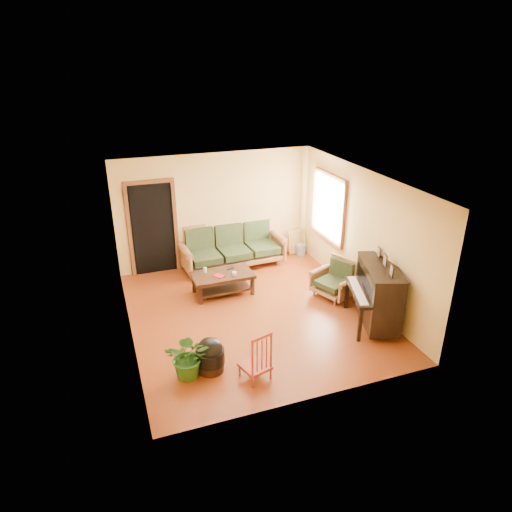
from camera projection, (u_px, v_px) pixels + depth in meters
name	position (u px, v px, depth m)	size (l,w,h in m)	color
floor	(253.00, 313.00, 8.71)	(5.00, 5.00, 0.00)	#65250D
doorway	(153.00, 229.00, 9.98)	(1.08, 0.16, 2.05)	black
window	(329.00, 207.00, 9.90)	(0.12, 1.36, 1.46)	white
sofa	(233.00, 247.00, 10.44)	(2.34, 0.98, 1.00)	brown
coffee_table	(223.00, 284.00, 9.36)	(1.23, 0.67, 0.45)	black
armchair	(334.00, 279.00, 9.18)	(0.74, 0.78, 0.78)	brown
piano	(378.00, 295.00, 8.17)	(0.78, 1.32, 1.16)	black
footstool	(210.00, 358.00, 7.07)	(0.45, 0.45, 0.43)	black
red_chair	(255.00, 355.00, 6.82)	(0.40, 0.43, 0.85)	maroon
leaning_frame	(297.00, 241.00, 11.24)	(0.47, 0.11, 0.63)	gold
ceramic_crock	(301.00, 250.00, 11.20)	(0.22, 0.22, 0.28)	#34509E
potted_plant	(189.00, 356.00, 6.88)	(0.66, 0.57, 0.73)	#245518
book	(217.00, 277.00, 9.10)	(0.16, 0.22, 0.02)	maroon
candle	(205.00, 270.00, 9.31)	(0.07, 0.07, 0.11)	silver
glass_jar	(234.00, 273.00, 9.23)	(0.09, 0.09, 0.06)	white
remote	(231.00, 268.00, 9.49)	(0.16, 0.04, 0.02)	black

